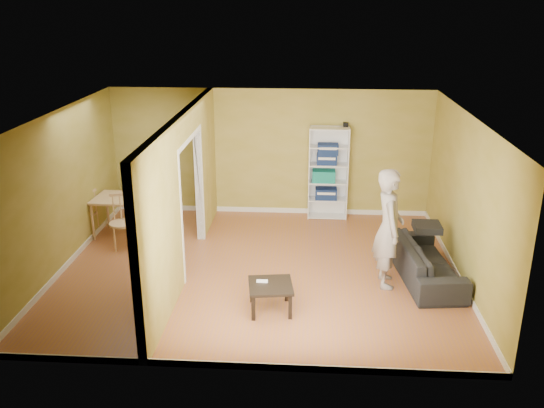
% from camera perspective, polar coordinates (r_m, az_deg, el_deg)
% --- Properties ---
extents(room_shell, '(6.50, 6.50, 6.50)m').
position_cam_1_polar(room_shell, '(9.17, -1.33, 0.78)').
color(room_shell, '#A3602B').
rests_on(room_shell, ground).
extents(partition, '(0.22, 5.50, 2.60)m').
position_cam_1_polar(partition, '(9.35, -8.67, 0.93)').
color(partition, tan).
rests_on(partition, ground).
extents(wall_speaker, '(0.10, 0.10, 0.10)m').
position_cam_1_polar(wall_speaker, '(11.60, 7.31, 7.75)').
color(wall_speaker, black).
rests_on(wall_speaker, room_shell).
extents(sofa, '(2.10, 1.09, 0.77)m').
position_cam_1_polar(sofa, '(9.57, 15.04, -5.00)').
color(sofa, black).
rests_on(sofa, ground).
extents(person, '(0.83, 0.66, 2.22)m').
position_cam_1_polar(person, '(8.96, 11.56, -1.39)').
color(person, slate).
rests_on(person, ground).
extents(bookshelf, '(0.79, 0.35, 1.88)m').
position_cam_1_polar(bookshelf, '(11.73, 5.58, 3.12)').
color(bookshelf, white).
rests_on(bookshelf, ground).
extents(paper_box_navy_a, '(0.43, 0.28, 0.22)m').
position_cam_1_polar(paper_box_navy_a, '(11.82, 5.38, 1.05)').
color(paper_box_navy_a, navy).
rests_on(paper_box_navy_a, bookshelf).
extents(paper_box_teal, '(0.46, 0.30, 0.23)m').
position_cam_1_polar(paper_box_teal, '(11.70, 5.15, 2.80)').
color(paper_box_teal, '#187277').
rests_on(paper_box_teal, bookshelf).
extents(paper_box_navy_b, '(0.40, 0.26, 0.20)m').
position_cam_1_polar(paper_box_navy_b, '(11.61, 5.45, 4.46)').
color(paper_box_navy_b, navy).
rests_on(paper_box_navy_b, bookshelf).
extents(paper_box_navy_c, '(0.41, 0.27, 0.21)m').
position_cam_1_polar(paper_box_navy_c, '(11.55, 5.57, 5.48)').
color(paper_box_navy_c, navy).
rests_on(paper_box_navy_c, bookshelf).
extents(coffee_table, '(0.62, 0.62, 0.42)m').
position_cam_1_polar(coffee_table, '(8.34, -0.14, -8.35)').
color(coffee_table, black).
rests_on(coffee_table, ground).
extents(game_controller, '(0.16, 0.04, 0.03)m').
position_cam_1_polar(game_controller, '(8.37, -0.98, -7.64)').
color(game_controller, white).
rests_on(game_controller, coffee_table).
extents(dining_table, '(1.20, 0.80, 0.75)m').
position_cam_1_polar(dining_table, '(11.16, -14.23, 0.24)').
color(dining_table, tan).
rests_on(dining_table, ground).
extents(chair_left, '(0.53, 0.53, 0.89)m').
position_cam_1_polar(chair_left, '(11.50, -17.95, -0.72)').
color(chair_left, tan).
rests_on(chair_left, ground).
extents(chair_near, '(0.58, 0.58, 0.99)m').
position_cam_1_polar(chair_near, '(10.65, -14.64, -1.73)').
color(chair_near, tan).
rests_on(chair_near, ground).
extents(chair_far, '(0.58, 0.58, 0.98)m').
position_cam_1_polar(chair_far, '(11.75, -13.21, 0.38)').
color(chair_far, tan).
rests_on(chair_far, ground).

